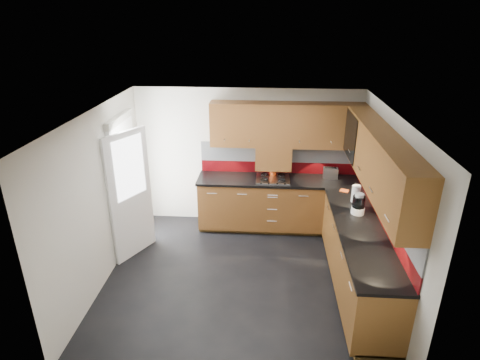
# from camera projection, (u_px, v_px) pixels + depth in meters

# --- Properties ---
(room) EXTENTS (4.00, 3.80, 2.64)m
(room) POSITION_uv_depth(u_px,v_px,m) (240.00, 183.00, 5.18)
(room) COLOR black
(base_cabinets) EXTENTS (2.70, 3.20, 0.95)m
(base_cabinets) POSITION_uv_depth(u_px,v_px,m) (312.00, 229.00, 6.18)
(base_cabinets) COLOR #5B3814
(base_cabinets) RESTS_ON room
(countertop) EXTENTS (2.72, 3.22, 0.04)m
(countertop) POSITION_uv_depth(u_px,v_px,m) (313.00, 202.00, 5.98)
(countertop) COLOR black
(countertop) RESTS_ON base_cabinets
(backsplash) EXTENTS (2.70, 3.20, 0.54)m
(backsplash) POSITION_uv_depth(u_px,v_px,m) (328.00, 178.00, 6.06)
(backsplash) COLOR maroon
(backsplash) RESTS_ON countertop
(upper_cabinets) EXTENTS (2.50, 3.20, 0.72)m
(upper_cabinets) POSITION_uv_depth(u_px,v_px,m) (330.00, 142.00, 5.68)
(upper_cabinets) COLOR #5B3814
(upper_cabinets) RESTS_ON room
(extractor_hood) EXTENTS (0.60, 0.33, 0.40)m
(extractor_hood) POSITION_uv_depth(u_px,v_px,m) (273.00, 157.00, 6.74)
(extractor_hood) COLOR #5B3814
(extractor_hood) RESTS_ON room
(glass_cabinet) EXTENTS (0.32, 0.80, 0.66)m
(glass_cabinet) POSITION_uv_depth(u_px,v_px,m) (361.00, 135.00, 5.90)
(glass_cabinet) COLOR black
(glass_cabinet) RESTS_ON room
(back_door) EXTENTS (0.42, 1.19, 2.04)m
(back_door) POSITION_uv_depth(u_px,v_px,m) (128.00, 188.00, 6.17)
(back_door) COLOR white
(back_door) RESTS_ON room
(gas_hob) EXTENTS (0.56, 0.49, 0.04)m
(gas_hob) POSITION_uv_depth(u_px,v_px,m) (273.00, 179.00, 6.71)
(gas_hob) COLOR silver
(gas_hob) RESTS_ON countertop
(utensil_pot) EXTENTS (0.11, 0.11, 0.40)m
(utensil_pot) POSITION_uv_depth(u_px,v_px,m) (273.00, 171.00, 6.83)
(utensil_pot) COLOR #D64814
(utensil_pot) RESTS_ON countertop
(toaster) EXTENTS (0.26, 0.17, 0.18)m
(toaster) POSITION_uv_depth(u_px,v_px,m) (330.00, 173.00, 6.77)
(toaster) COLOR silver
(toaster) RESTS_ON countertop
(food_processor) EXTENTS (0.18, 0.18, 0.30)m
(food_processor) POSITION_uv_depth(u_px,v_px,m) (358.00, 205.00, 5.54)
(food_processor) COLOR white
(food_processor) RESTS_ON countertop
(paper_towel) EXTENTS (0.16, 0.16, 0.26)m
(paper_towel) POSITION_uv_depth(u_px,v_px,m) (356.00, 194.00, 5.89)
(paper_towel) COLOR white
(paper_towel) RESTS_ON countertop
(orange_cloth) EXTENTS (0.16, 0.15, 0.01)m
(orange_cloth) POSITION_uv_depth(u_px,v_px,m) (344.00, 191.00, 6.28)
(orange_cloth) COLOR #E85419
(orange_cloth) RESTS_ON countertop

